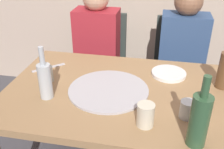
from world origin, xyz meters
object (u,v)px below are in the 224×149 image
object	(u,v)px
water_bottle	(45,80)
guest_in_beanie	(182,59)
dining_table	(131,103)
plate_stack	(169,73)
tumbler_near	(146,115)
pizza_tray	(108,90)
wine_glass	(187,109)
short_glass	(47,74)
guest_in_sweater	(95,52)
chair_left	(99,59)
chair_right	(179,65)
table_knife	(49,68)
beer_bottle	(199,119)

from	to	relation	value
water_bottle	guest_in_beanie	distance (m)	1.13
dining_table	plate_stack	world-z (taller)	plate_stack
dining_table	tumbler_near	distance (m)	0.32
pizza_tray	water_bottle	bearing A→B (deg)	-158.40
pizza_tray	wine_glass	xyz separation A→B (m)	(0.41, -0.16, 0.04)
dining_table	guest_in_beanie	world-z (taller)	guest_in_beanie
water_bottle	short_glass	size ratio (longest dim) A/B	3.07
guest_in_sweater	guest_in_beanie	size ratio (longest dim) A/B	1.00
water_bottle	plate_stack	size ratio (longest dim) A/B	1.37
dining_table	tumbler_near	xyz separation A→B (m)	(0.10, -0.28, 0.14)
pizza_tray	water_bottle	world-z (taller)	water_bottle
chair_left	chair_right	size ratio (longest dim) A/B	1.00
dining_table	chair_right	world-z (taller)	chair_right
table_knife	guest_in_beanie	size ratio (longest dim) A/B	0.19
wine_glass	chair_left	xyz separation A→B (m)	(-0.68, 1.02, -0.26)
dining_table	short_glass	xyz separation A→B (m)	(-0.50, 0.02, 0.13)
beer_bottle	plate_stack	xyz separation A→B (m)	(-0.11, 0.59, -0.11)
tumbler_near	wine_glass	world-z (taller)	tumbler_near
water_bottle	chair_right	distance (m)	1.27
water_bottle	tumbler_near	size ratio (longest dim) A/B	2.59
table_knife	chair_right	distance (m)	1.12
wine_glass	guest_in_beanie	bearing A→B (deg)	88.63
short_glass	guest_in_sweater	xyz separation A→B (m)	(0.11, 0.67, -0.14)
wine_glass	guest_in_beanie	xyz separation A→B (m)	(0.02, 0.87, -0.14)
tumbler_near	table_knife	distance (m)	0.80
tumbler_near	chair_right	size ratio (longest dim) A/B	0.12
beer_bottle	dining_table	bearing A→B (deg)	131.36
pizza_tray	guest_in_beanie	distance (m)	0.84
short_glass	guest_in_sweater	world-z (taller)	guest_in_sweater
dining_table	chair_left	xyz separation A→B (m)	(-0.39, 0.84, -0.14)
chair_right	guest_in_sweater	size ratio (longest dim) A/B	0.77
guest_in_sweater	guest_in_beanie	world-z (taller)	same
wine_glass	tumbler_near	bearing A→B (deg)	-153.05
chair_left	guest_in_sweater	world-z (taller)	guest_in_sweater
water_bottle	short_glass	xyz separation A→B (m)	(-0.06, 0.16, -0.06)
guest_in_sweater	chair_left	bearing A→B (deg)	-90.00
plate_stack	guest_in_beanie	size ratio (longest dim) A/B	0.18
beer_bottle	table_knife	size ratio (longest dim) A/B	1.46
dining_table	wine_glass	world-z (taller)	wine_glass
plate_stack	chair_right	distance (m)	0.66
pizza_tray	table_knife	xyz separation A→B (m)	(-0.44, 0.20, -0.00)
water_bottle	chair_left	world-z (taller)	water_bottle
beer_bottle	guest_in_beanie	distance (m)	1.06
water_bottle	guest_in_sweater	size ratio (longest dim) A/B	0.25
tumbler_near	chair_right	xyz separation A→B (m)	(0.21, 1.11, -0.28)
short_glass	plate_stack	distance (m)	0.73
chair_right	guest_in_beanie	distance (m)	0.20
guest_in_beanie	chair_left	bearing A→B (deg)	-12.19
wine_glass	guest_in_sweater	size ratio (longest dim) A/B	0.08
dining_table	chair_right	size ratio (longest dim) A/B	1.57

